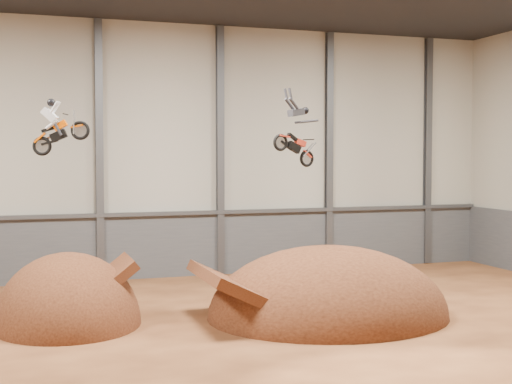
{
  "coord_description": "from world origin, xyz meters",
  "views": [
    {
      "loc": [
        -7.29,
        -23.85,
        6.78
      ],
      "look_at": [
        1.89,
        4.0,
        5.24
      ],
      "focal_mm": 50.0,
      "sensor_mm": 36.0,
      "label": 1
    }
  ],
  "objects_px": {
    "takeoff_ramp": "(68,325)",
    "fmx_rider_a": "(64,120)",
    "fmx_rider_b": "(291,128)",
    "landing_ramp": "(328,316)"
  },
  "relations": [
    {
      "from": "takeoff_ramp",
      "to": "fmx_rider_a",
      "type": "bearing_deg",
      "value": -94.02
    },
    {
      "from": "takeoff_ramp",
      "to": "fmx_rider_b",
      "type": "xyz_separation_m",
      "value": [
        8.78,
        -1.93,
        7.89
      ]
    },
    {
      "from": "landing_ramp",
      "to": "fmx_rider_a",
      "type": "bearing_deg",
      "value": 177.42
    },
    {
      "from": "fmx_rider_a",
      "to": "takeoff_ramp",
      "type": "bearing_deg",
      "value": 102.51
    },
    {
      "from": "landing_ramp",
      "to": "fmx_rider_a",
      "type": "distance_m",
      "value": 13.35
    },
    {
      "from": "takeoff_ramp",
      "to": "fmx_rider_b",
      "type": "distance_m",
      "value": 11.96
    },
    {
      "from": "fmx_rider_a",
      "to": "landing_ramp",
      "type": "bearing_deg",
      "value": 13.95
    },
    {
      "from": "takeoff_ramp",
      "to": "landing_ramp",
      "type": "relative_size",
      "value": 0.65
    },
    {
      "from": "landing_ramp",
      "to": "fmx_rider_a",
      "type": "xyz_separation_m",
      "value": [
        -10.61,
        0.48,
        8.09
      ]
    },
    {
      "from": "landing_ramp",
      "to": "fmx_rider_b",
      "type": "bearing_deg",
      "value": -177.82
    }
  ]
}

